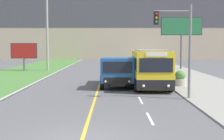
# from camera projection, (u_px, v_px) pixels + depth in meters

# --- Properties ---
(ground_plane) EXTENTS (300.00, 300.00, 0.00)m
(ground_plane) POSITION_uv_depth(u_px,v_px,m) (81.00, 140.00, 10.81)
(ground_plane) COLOR #56565B
(lane_marking_centre) EXTENTS (2.88, 140.00, 0.01)m
(lane_marking_centre) POSITION_uv_depth(u_px,v_px,m) (94.00, 126.00, 12.69)
(lane_marking_centre) COLOR gold
(lane_marking_centre) RESTS_ON ground_plane
(apartment_block_background) EXTENTS (80.00, 8.04, 20.33)m
(apartment_block_background) POSITION_uv_depth(u_px,v_px,m) (107.00, 15.00, 72.76)
(apartment_block_background) COLOR #BCAD93
(apartment_block_background) RESTS_ON ground_plane
(city_bus) EXTENTS (2.69, 5.37, 2.94)m
(city_bus) POSITION_uv_depth(u_px,v_px,m) (150.00, 69.00, 23.22)
(city_bus) COLOR yellow
(city_bus) RESTS_ON ground_plane
(dump_truck) EXTENTS (2.54, 6.30, 2.34)m
(dump_truck) POSITION_uv_depth(u_px,v_px,m) (116.00, 72.00, 24.14)
(dump_truck) COLOR black
(dump_truck) RESTS_ON ground_plane
(car_distant) EXTENTS (1.80, 4.30, 1.45)m
(car_distant) POSITION_uv_depth(u_px,v_px,m) (117.00, 66.00, 38.39)
(car_distant) COLOR silver
(car_distant) RESTS_ON ground_plane
(utility_pole_far) EXTENTS (1.80, 0.28, 12.17)m
(utility_pole_far) POSITION_uv_depth(u_px,v_px,m) (46.00, 22.00, 39.53)
(utility_pole_far) COLOR #9E9E99
(utility_pole_far) RESTS_ON ground_plane
(traffic_light_mast) EXTENTS (2.28, 0.32, 5.70)m
(traffic_light_mast) POSITION_uv_depth(u_px,v_px,m) (178.00, 39.00, 18.72)
(traffic_light_mast) COLOR slate
(traffic_light_mast) RESTS_ON ground_plane
(billboard_large) EXTENTS (5.50, 0.24, 7.00)m
(billboard_large) POSITION_uv_depth(u_px,v_px,m) (181.00, 28.00, 41.75)
(billboard_large) COLOR #59595B
(billboard_large) RESTS_ON ground_plane
(billboard_small) EXTENTS (3.30, 0.24, 3.53)m
(billboard_small) POSITION_uv_depth(u_px,v_px,m) (23.00, 52.00, 39.32)
(billboard_small) COLOR #59595B
(billboard_small) RESTS_ON ground_plane
(planter_round_near) EXTENTS (1.01, 1.01, 1.22)m
(planter_round_near) POSITION_uv_depth(u_px,v_px,m) (179.00, 79.00, 24.68)
(planter_round_near) COLOR #B7B2A8
(planter_round_near) RESTS_ON sidewalk_right
(planter_round_second) EXTENTS (1.00, 1.00, 1.17)m
(planter_round_second) POSITION_uv_depth(u_px,v_px,m) (167.00, 74.00, 29.23)
(planter_round_second) COLOR #B7B2A8
(planter_round_second) RESTS_ON sidewalk_right
(planter_round_third) EXTENTS (1.02, 1.02, 1.24)m
(planter_round_third) POSITION_uv_depth(u_px,v_px,m) (159.00, 70.00, 33.77)
(planter_round_third) COLOR #B7B2A8
(planter_round_third) RESTS_ON sidewalk_right
(planter_round_far) EXTENTS (0.94, 0.94, 1.13)m
(planter_round_far) POSITION_uv_depth(u_px,v_px,m) (155.00, 67.00, 38.33)
(planter_round_far) COLOR #B7B2A8
(planter_round_far) RESTS_ON sidewalk_right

